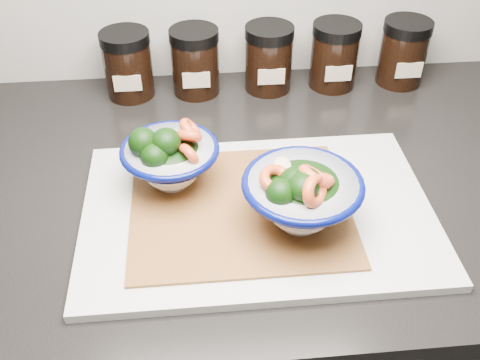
{
  "coord_description": "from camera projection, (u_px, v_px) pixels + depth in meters",
  "views": [
    {
      "loc": [
        -0.21,
        0.83,
        1.4
      ],
      "look_at": [
        -0.16,
        1.37,
        0.96
      ],
      "focal_mm": 42.0,
      "sensor_mm": 36.0,
      "label": 1
    }
  ],
  "objects": [
    {
      "name": "cabinet",
      "position": [
        317.0,
        356.0,
        1.11
      ],
      "size": [
        3.43,
        0.58,
        0.86
      ],
      "primitive_type": "cube",
      "color": "black",
      "rests_on": "ground"
    },
    {
      "name": "countertop",
      "position": [
        344.0,
        180.0,
        0.82
      ],
      "size": [
        3.5,
        0.6,
        0.04
      ],
      "primitive_type": "cube",
      "color": "black",
      "rests_on": "cabinet"
    },
    {
      "name": "cutting_board",
      "position": [
        258.0,
        212.0,
        0.73
      ],
      "size": [
        0.45,
        0.3,
        0.01
      ],
      "primitive_type": "cube",
      "color": "beige",
      "rests_on": "countertop"
    },
    {
      "name": "bamboo_mat",
      "position": [
        240.0,
        207.0,
        0.72
      ],
      "size": [
        0.28,
        0.24,
        0.0
      ],
      "primitive_type": "cube",
      "color": "#A76B32",
      "rests_on": "cutting_board"
    },
    {
      "name": "bowl_left",
      "position": [
        170.0,
        159.0,
        0.73
      ],
      "size": [
        0.13,
        0.13,
        0.1
      ],
      "rotation": [
        0.0,
        0.0,
        -0.33
      ],
      "color": "white",
      "rests_on": "bamboo_mat"
    },
    {
      "name": "bowl_right",
      "position": [
        301.0,
        195.0,
        0.67
      ],
      "size": [
        0.15,
        0.15,
        0.1
      ],
      "rotation": [
        0.0,
        0.0,
        0.04
      ],
      "color": "white",
      "rests_on": "bamboo_mat"
    },
    {
      "name": "spice_jar_a",
      "position": [
        128.0,
        64.0,
        0.93
      ],
      "size": [
        0.08,
        0.08,
        0.11
      ],
      "color": "black",
      "rests_on": "countertop"
    },
    {
      "name": "spice_jar_b",
      "position": [
        195.0,
        61.0,
        0.94
      ],
      "size": [
        0.08,
        0.08,
        0.11
      ],
      "color": "black",
      "rests_on": "countertop"
    },
    {
      "name": "spice_jar_c",
      "position": [
        269.0,
        58.0,
        0.95
      ],
      "size": [
        0.08,
        0.08,
        0.11
      ],
      "color": "black",
      "rests_on": "countertop"
    },
    {
      "name": "spice_jar_d",
      "position": [
        334.0,
        55.0,
        0.96
      ],
      "size": [
        0.08,
        0.08,
        0.11
      ],
      "color": "black",
      "rests_on": "countertop"
    },
    {
      "name": "spice_jar_e",
      "position": [
        403.0,
        52.0,
        0.97
      ],
      "size": [
        0.08,
        0.08,
        0.11
      ],
      "color": "black",
      "rests_on": "countertop"
    }
  ]
}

